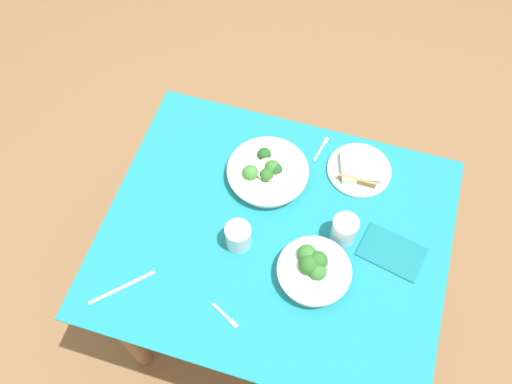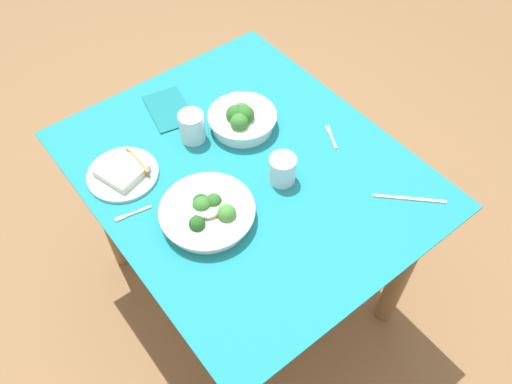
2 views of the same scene
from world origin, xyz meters
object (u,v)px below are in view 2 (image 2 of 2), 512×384
Objects in this scene: broccoli_bowl_near at (242,119)px; water_glass_center at (192,127)px; bread_side_plate at (123,172)px; water_glass_side at (282,169)px; napkin_folded_upper at (169,109)px; broccoli_bowl_far at (208,212)px; fork_by_far_bowl at (331,136)px; table_knife_left at (409,199)px; fork_by_near_bowl at (132,214)px.

broccoli_bowl_near is 2.22× the size of water_glass_center.
water_glass_side is (-0.31, -0.37, 0.03)m from bread_side_plate.
bread_side_plate is at bearing 89.80° from water_glass_center.
water_glass_side is at bearing -129.94° from bread_side_plate.
broccoli_bowl_far is at bearing 161.42° from napkin_folded_upper.
water_glass_center is at bearing 20.34° from water_glass_side.
bread_side_plate reaches higher than fork_by_far_bowl.
broccoli_bowl_far is at bearing 128.03° from broccoli_bowl_near.
table_knife_left is (-0.29, -0.25, -0.04)m from water_glass_side.
fork_by_near_bowl is (-0.14, 0.31, -0.05)m from water_glass_center.
broccoli_bowl_far reaches higher than bread_side_plate.
broccoli_bowl_near is 0.48m from fork_by_near_bowl.
water_glass_side is at bearing -167.17° from napkin_folded_upper.
fork_by_near_bowl is 0.82m from table_knife_left.
water_glass_side is 0.82× the size of fork_by_near_bowl.
fork_by_far_bowl is at bearing -114.00° from bread_side_plate.
broccoli_bowl_far reaches higher than fork_by_near_bowl.
napkin_folded_upper is at bearing -20.18° from table_knife_left.
fork_by_near_bowl is at bearing 159.14° from bread_side_plate.
fork_by_near_bowl is at bearing 48.30° from broccoli_bowl_far.
fork_by_near_bowl is (0.17, 0.43, -0.04)m from water_glass_side.
broccoli_bowl_near is at bearing -98.38° from bread_side_plate.
water_glass_side is 0.49m from napkin_folded_upper.
bread_side_plate is 2.40× the size of water_glass_side.
broccoli_bowl_near is 1.04× the size of table_knife_left.
water_glass_side is at bearing -4.81° from table_knife_left.
water_glass_center is (-0.00, -0.26, 0.04)m from bread_side_plate.
table_knife_left is at bearing -158.86° from broccoli_bowl_near.
broccoli_bowl_far is 2.82× the size of fork_by_far_bowl.
broccoli_bowl_far is 1.25× the size of bread_side_plate.
broccoli_bowl_far is 0.23m from fork_by_near_bowl.
broccoli_bowl_near is 1.03× the size of bread_side_plate.
water_glass_side is (-0.25, 0.04, 0.01)m from broccoli_bowl_near.
water_glass_center is at bearing -90.20° from bread_side_plate.
fork_by_far_bowl is (0.02, -0.50, -0.03)m from broccoli_bowl_far.
water_glass_center is at bearing -143.76° from fork_by_near_bowl.
napkin_folded_upper is (0.22, 0.15, -0.04)m from broccoli_bowl_near.
bread_side_plate is 2.25× the size of fork_by_far_bowl.
broccoli_bowl_far is 0.60m from table_knife_left.
broccoli_bowl_near is 0.42m from bread_side_plate.
fork_by_far_bowl is 0.56m from napkin_folded_upper.
broccoli_bowl_far is 0.32m from bread_side_plate.
fork_by_far_bowl is (-0.27, -0.36, -0.05)m from water_glass_center.
broccoli_bowl_near is 1.15× the size of napkin_folded_upper.
water_glass_side is 0.46× the size of napkin_folded_upper.
broccoli_bowl_far is 0.38m from broccoli_bowl_near.
water_glass_center is 1.05× the size of fork_by_far_bowl.
water_glass_center is at bearing -14.06° from table_knife_left.
water_glass_side reaches higher than napkin_folded_upper.
broccoli_bowl_far is 2.70× the size of water_glass_center.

